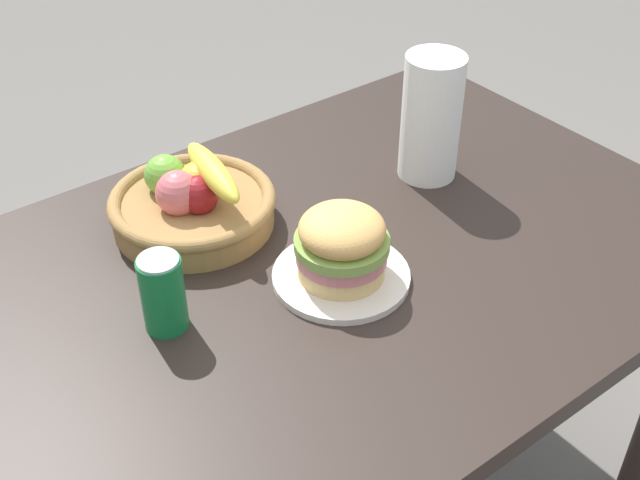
# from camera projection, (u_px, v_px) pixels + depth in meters

# --- Properties ---
(dining_table) EXTENTS (1.40, 0.90, 0.75)m
(dining_table) POSITION_uv_depth(u_px,v_px,m) (310.00, 311.00, 1.41)
(dining_table) COLOR #2D231E
(dining_table) RESTS_ON ground_plane
(plate) EXTENTS (0.22, 0.22, 0.01)m
(plate) POSITION_uv_depth(u_px,v_px,m) (341.00, 276.00, 1.32)
(plate) COLOR silver
(plate) RESTS_ON dining_table
(sandwich) EXTENTS (0.15, 0.15, 0.12)m
(sandwich) POSITION_uv_depth(u_px,v_px,m) (342.00, 244.00, 1.28)
(sandwich) COLOR #E5BC75
(sandwich) RESTS_ON plate
(soda_can) EXTENTS (0.07, 0.07, 0.13)m
(soda_can) POSITION_uv_depth(u_px,v_px,m) (163.00, 293.00, 1.20)
(soda_can) COLOR #147238
(soda_can) RESTS_ON dining_table
(fruit_basket) EXTENTS (0.29, 0.29, 0.14)m
(fruit_basket) POSITION_uv_depth(u_px,v_px,m) (192.00, 202.00, 1.41)
(fruit_basket) COLOR #9E7542
(fruit_basket) RESTS_ON dining_table
(paper_towel_roll) EXTENTS (0.11, 0.11, 0.24)m
(paper_towel_roll) POSITION_uv_depth(u_px,v_px,m) (431.00, 117.00, 1.50)
(paper_towel_roll) COLOR white
(paper_towel_roll) RESTS_ON dining_table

